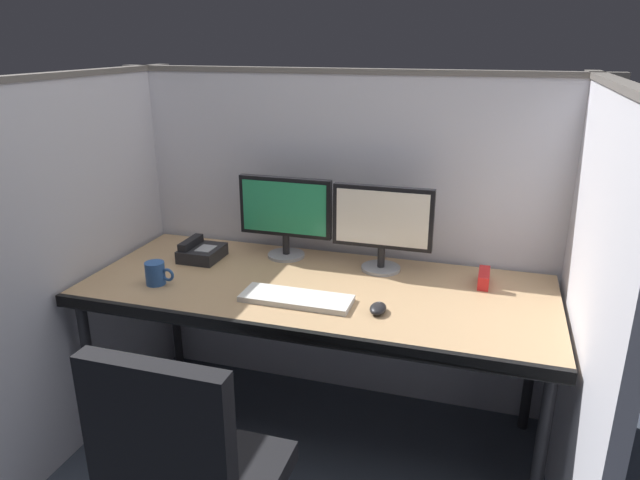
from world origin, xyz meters
TOP-DOWN VIEW (x-y plane):
  - cubicle_partition_rear at (0.00, 0.74)m, footprint 2.21×0.06m
  - cubicle_partition_left at (-0.99, 0.20)m, footprint 0.06×1.41m
  - cubicle_partition_right at (0.99, 0.20)m, footprint 0.06×1.41m
  - desk at (0.00, 0.29)m, footprint 1.90×0.80m
  - monitor_left at (-0.23, 0.57)m, footprint 0.43×0.17m
  - monitor_right at (0.22, 0.54)m, footprint 0.43×0.17m
  - keyboard_main at (-0.03, 0.13)m, footprint 0.43×0.15m
  - computer_mouse at (0.29, 0.13)m, footprint 0.06×0.10m
  - desk_phone at (-0.59, 0.43)m, footprint 0.17×0.19m
  - coffee_mug at (-0.63, 0.12)m, footprint 0.13×0.08m
  - red_stapler at (0.65, 0.51)m, footprint 0.04×0.15m

SIDE VIEW (x-z plane):
  - desk at x=0.00m, z-range 0.32..1.06m
  - keyboard_main at x=-0.03m, z-range 0.74..0.76m
  - computer_mouse at x=0.29m, z-range 0.74..0.77m
  - red_stapler at x=0.65m, z-range 0.74..0.80m
  - desk_phone at x=-0.59m, z-range 0.73..0.82m
  - coffee_mug at x=-0.63m, z-range 0.74..0.84m
  - cubicle_partition_rear at x=0.00m, z-range 0.00..1.58m
  - cubicle_partition_left at x=-0.99m, z-range 0.00..1.58m
  - cubicle_partition_right at x=0.99m, z-range 0.00..1.58m
  - monitor_left at x=-0.23m, z-range 0.77..1.14m
  - monitor_right at x=0.22m, z-range 0.77..1.14m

